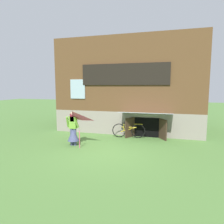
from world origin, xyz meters
name	(u,v)px	position (x,y,z in m)	size (l,w,h in m)	color
ground_plane	(108,152)	(0.00, 0.00, 0.00)	(60.00, 60.00, 0.00)	#56843D
log_house	(132,86)	(0.00, 5.25, 2.73)	(8.43, 5.62, 5.46)	gray
person	(73,131)	(-1.82, 0.49, 0.66)	(0.61, 0.52, 1.57)	#474C75
kite	(72,121)	(-1.56, -0.09, 1.24)	(1.08, 1.15, 1.50)	#E54C7F
bicycle_yellow	(129,130)	(0.35, 2.58, 0.39)	(1.74, 0.24, 0.80)	black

